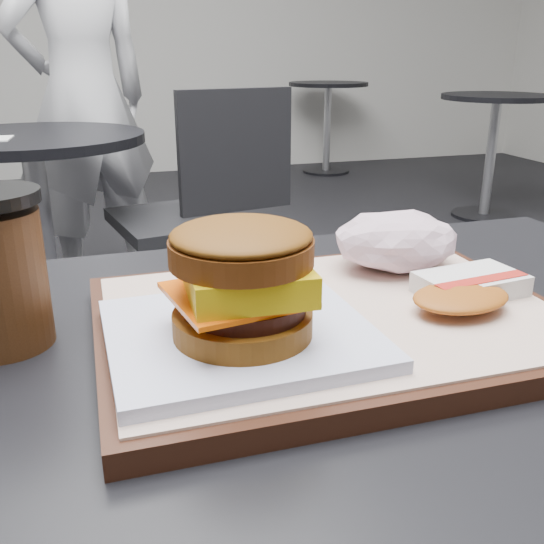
{
  "coord_description": "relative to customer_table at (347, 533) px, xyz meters",
  "views": [
    {
      "loc": [
        -0.19,
        -0.39,
        0.99
      ],
      "look_at": [
        -0.07,
        0.02,
        0.83
      ],
      "focal_mm": 40.0,
      "sensor_mm": 36.0,
      "label": 1
    }
  ],
  "objects": [
    {
      "name": "serving_tray",
      "position": [
        -0.01,
        0.03,
        0.2
      ],
      "size": [
        0.38,
        0.28,
        0.02
      ],
      "color": "black",
      "rests_on": "customer_table"
    },
    {
      "name": "neighbor_table",
      "position": [
        -0.35,
        1.65,
        -0.03
      ],
      "size": [
        0.7,
        0.7,
        0.75
      ],
      "color": "black",
      "rests_on": "ground"
    },
    {
      "name": "crumpled_wrapper",
      "position": [
        0.09,
        0.11,
        0.23
      ],
      "size": [
        0.12,
        0.1,
        0.05
      ],
      "primitive_type": null,
      "color": "silver",
      "rests_on": "serving_tray"
    },
    {
      "name": "breakfast_sandwich",
      "position": [
        -0.09,
        -0.01,
        0.24
      ],
      "size": [
        0.19,
        0.17,
        0.09
      ],
      "color": "white",
      "rests_on": "serving_tray"
    },
    {
      "name": "bg_table_near",
      "position": [
        2.2,
        2.8,
        -0.02
      ],
      "size": [
        0.66,
        0.66,
        0.75
      ],
      "color": "black",
      "rests_on": "ground"
    },
    {
      "name": "hash_brown",
      "position": [
        0.11,
        0.02,
        0.22
      ],
      "size": [
        0.13,
        0.1,
        0.02
      ],
      "color": "silver",
      "rests_on": "serving_tray"
    },
    {
      "name": "patron",
      "position": [
        -0.18,
        2.21,
        0.23
      ],
      "size": [
        0.7,
        0.6,
        1.64
      ],
      "primitive_type": "imported",
      "rotation": [
        0.0,
        0.0,
        3.56
      ],
      "color": "silver",
      "rests_on": "ground"
    },
    {
      "name": "neighbor_chair",
      "position": [
        0.16,
        1.57,
        -0.07
      ],
      "size": [
        0.63,
        0.49,
        0.88
      ],
      "color": "#B1B1B7",
      "rests_on": "ground"
    },
    {
      "name": "bg_table_far",
      "position": [
        1.8,
        4.5,
        -0.02
      ],
      "size": [
        0.66,
        0.66,
        0.75
      ],
      "color": "black",
      "rests_on": "ground"
    },
    {
      "name": "customer_table",
      "position": [
        0.0,
        0.0,
        0.0
      ],
      "size": [
        0.8,
        0.6,
        0.77
      ],
      "color": "#A5A5AA",
      "rests_on": "ground"
    }
  ]
}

